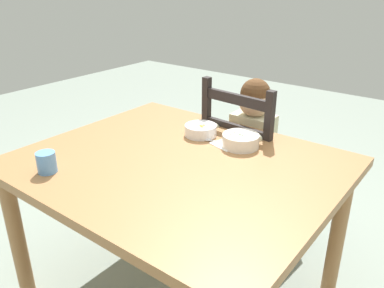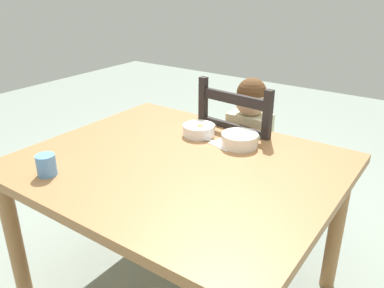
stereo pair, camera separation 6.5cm
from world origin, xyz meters
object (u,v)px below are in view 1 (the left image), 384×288
object	(u,v)px
dining_table	(178,179)
bowl_of_carrots	(201,130)
child_figure	(250,139)
bowl_of_peas	(241,140)
spoon	(211,140)
drinking_cup	(46,162)
dining_chair	(248,167)

from	to	relation	value
dining_table	bowl_of_carrots	distance (m)	0.32
child_figure	bowl_of_carrots	bearing A→B (deg)	-110.94
bowl_of_peas	spoon	bearing A→B (deg)	-167.84
spoon	bowl_of_peas	bearing A→B (deg)	12.16
bowl_of_carrots	dining_table	bearing A→B (deg)	-72.16
child_figure	drinking_cup	world-z (taller)	child_figure
dining_table	dining_chair	xyz separation A→B (m)	(0.02, 0.59, -0.17)
bowl_of_carrots	spoon	bearing A→B (deg)	-20.70
bowl_of_peas	drinking_cup	xyz separation A→B (m)	(-0.47, -0.68, 0.01)
child_figure	drinking_cup	bearing A→B (deg)	-110.46
spoon	drinking_cup	bearing A→B (deg)	-117.11
child_figure	bowl_of_peas	size ratio (longest dim) A/B	5.69
dining_chair	drinking_cup	distance (m)	1.08
dining_chair	bowl_of_carrots	distance (m)	0.43
dining_chair	bowl_of_carrots	xyz separation A→B (m)	(-0.11, -0.30, 0.29)
bowl_of_carrots	drinking_cup	size ratio (longest dim) A/B	1.84
dining_table	drinking_cup	distance (m)	0.54
dining_chair	drinking_cup	size ratio (longest dim) A/B	11.30
bowl_of_peas	drinking_cup	distance (m)	0.83
spoon	drinking_cup	world-z (taller)	drinking_cup
dining_table	bowl_of_carrots	size ratio (longest dim) A/B	8.33
child_figure	bowl_of_carrots	world-z (taller)	child_figure
bowl_of_carrots	spoon	distance (m)	0.09
spoon	drinking_cup	size ratio (longest dim) A/B	1.64
dining_chair	drinking_cup	world-z (taller)	dining_chair
dining_table	bowl_of_peas	distance (m)	0.34
child_figure	spoon	bearing A→B (deg)	-95.42
drinking_cup	bowl_of_peas	bearing A→B (deg)	55.05
bowl_of_carrots	drinking_cup	xyz separation A→B (m)	(-0.25, -0.68, 0.01)
bowl_of_peas	drinking_cup	bearing A→B (deg)	-124.95
dining_table	bowl_of_carrots	bearing A→B (deg)	107.84
bowl_of_peas	drinking_cup	size ratio (longest dim) A/B	1.98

